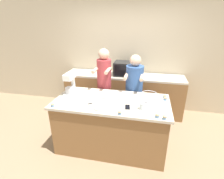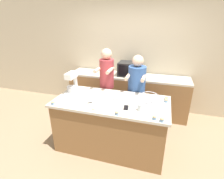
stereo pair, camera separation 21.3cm
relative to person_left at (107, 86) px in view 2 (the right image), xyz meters
The scene contains 20 objects.
ground_plane 1.14m from the person_left, 65.93° to the right, with size 16.00×16.00×0.00m, color #937A5B.
back_wall 1.19m from the person_left, 74.85° to the left, with size 10.00×0.06×2.70m.
island_counter 0.83m from the person_left, 65.93° to the right, with size 1.90×0.93×0.91m.
back_counter 0.88m from the person_left, 68.04° to the left, with size 2.80×0.60×0.94m.
person_left is the anchor object (origin of this frame).
person_right 0.61m from the person_left, ahead, with size 0.35×0.51×1.56m.
stand_mixer 0.74m from the person_left, 131.45° to the right, with size 0.20×0.30×0.39m.
mixing_bowl 1.03m from the person_left, 29.56° to the right, with size 0.26×0.26×0.13m.
baking_tray 0.55m from the person_left, 57.65° to the right, with size 0.39×0.29×0.04m.
microwave_oven 0.81m from the person_left, 65.29° to the left, with size 0.51×0.40×0.31m.
cell_phone 1.01m from the person_left, 54.92° to the right, with size 0.09×0.15×0.01m.
drinking_glass 1.16m from the person_left, 46.51° to the right, with size 0.08×0.08×0.10m.
small_plate 0.96m from the person_left, 80.74° to the right, with size 0.17×0.17×0.02m.
knife 0.79m from the person_left, 88.44° to the right, with size 0.17×0.17×0.01m.
cupcake_0 1.45m from the person_left, 45.58° to the right, with size 0.06×0.06×0.06m.
cupcake_1 1.18m from the person_left, 64.81° to the right, with size 0.06×0.06×0.06m.
cupcake_2 1.18m from the person_left, 117.86° to the right, with size 0.06×0.06×0.06m.
cupcake_3 1.24m from the person_left, 20.95° to the right, with size 0.06×0.06×0.06m.
cupcake_4 1.54m from the person_left, 43.72° to the right, with size 0.06×0.06×0.06m.
cupcake_5 1.21m from the person_left, 16.89° to the right, with size 0.06×0.06×0.06m.
Camera 2 is at (0.76, -2.50, 2.18)m, focal length 28.00 mm.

